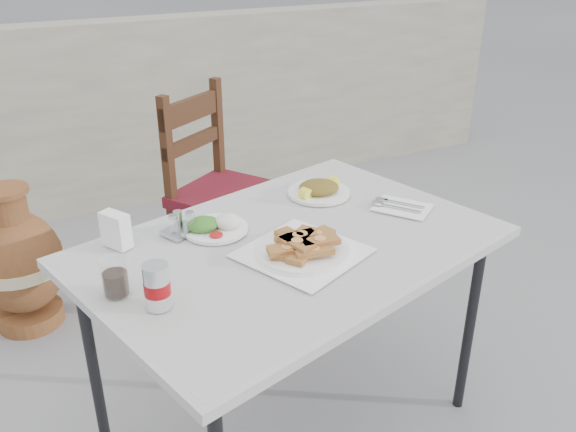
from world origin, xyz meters
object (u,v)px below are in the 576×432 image
salad_chopped_plate (319,189)px  chair (221,191)px  soda_can (157,286)px  napkin_holder (116,230)px  cafe_table (291,256)px  condiment_caddy (181,226)px  salad_rice_plate (215,225)px  cola_glass (115,278)px  terracotta_urn (20,263)px  pide_plate (302,244)px

salad_chopped_plate → chair: (-0.12, 0.78, -0.29)m
soda_can → napkin_holder: 0.39m
cafe_table → salad_chopped_plate: size_ratio=6.37×
napkin_holder → condiment_caddy: 0.21m
salad_rice_plate → condiment_caddy: size_ratio=1.57×
cola_glass → salad_chopped_plate: bearing=22.7°
salad_chopped_plate → soda_can: 0.89m
napkin_holder → chair: chair is taller
terracotta_urn → soda_can: bearing=-76.2°
condiment_caddy → chair: chair is taller
cola_glass → condiment_caddy: 0.39m
salad_rice_plate → terracotta_urn: salad_rice_plate is taller
cafe_table → soda_can: soda_can is taller
soda_can → condiment_caddy: size_ratio=0.92×
cafe_table → cola_glass: (-0.58, -0.06, 0.10)m
pide_plate → salad_chopped_plate: size_ratio=1.88×
cafe_table → salad_chopped_plate: bearing=47.6°
chair → condiment_caddy: bearing=-151.2°
cafe_table → salad_rice_plate: 0.28m
salad_rice_plate → salad_chopped_plate: bearing=13.6°
cafe_table → condiment_caddy: size_ratio=10.87×
napkin_holder → condiment_caddy: size_ratio=0.83×
pide_plate → napkin_holder: bearing=149.1°
cola_glass → soda_can: bearing=-52.7°
soda_can → chair: bearing=62.9°
chair → cafe_table: bearing=-131.2°
chair → pide_plate: bearing=-130.8°
cola_glass → condiment_caddy: size_ratio=0.79×
chair → terracotta_urn: size_ratio=1.49×
cola_glass → cafe_table: bearing=6.0°
condiment_caddy → cola_glass: bearing=-134.8°
salad_chopped_plate → terracotta_urn: 1.48m
soda_can → cafe_table: bearing=19.9°
salad_rice_plate → cola_glass: bearing=-147.6°
salad_chopped_plate → cafe_table: bearing=-132.4°
cafe_table → napkin_holder: (-0.51, 0.22, 0.11)m
soda_can → terracotta_urn: bearing=103.8°
pide_plate → cola_glass: size_ratio=4.05×
salad_chopped_plate → terracotta_urn: (-1.08, 0.87, -0.50)m
napkin_holder → condiment_caddy: napkin_holder is taller
condiment_caddy → soda_can: bearing=-115.3°
pide_plate → condiment_caddy: condiment_caddy is taller
terracotta_urn → salad_chopped_plate: bearing=-38.7°
condiment_caddy → chair: 1.01m
salad_rice_plate → chair: size_ratio=0.21×
pide_plate → napkin_holder: napkin_holder is taller
napkin_holder → condiment_caddy: (0.21, -0.00, -0.03)m
pide_plate → salad_rice_plate: bearing=125.7°
cafe_table → terracotta_urn: (-0.82, 1.16, -0.42)m
cola_glass → chair: size_ratio=0.11×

